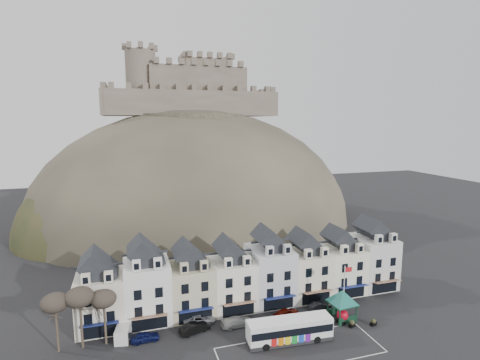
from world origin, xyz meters
name	(u,v)px	position (x,y,z in m)	size (l,w,h in m)	color
ground	(290,358)	(0.00, 0.00, 0.00)	(300.00, 300.00, 0.00)	black
coach_bay_markings	(300,350)	(2.00, 1.25, 0.00)	(22.00, 7.50, 0.01)	silver
townhouse_terrace	(252,273)	(0.15, 15.97, 5.30)	(54.40, 9.35, 11.80)	#EFE7CF
castle_hill	(199,222)	(1.25, 68.95, 0.11)	(100.00, 76.00, 68.00)	#332F27
castle	(190,89)	(0.51, 75.93, 40.19)	(50.20, 22.20, 22.00)	brown
tree_left_far	(55,303)	(-29.00, 10.50, 6.90)	(3.61, 3.61, 8.24)	#392E24
tree_left_mid	(79,298)	(-26.00, 10.50, 7.24)	(3.78, 3.78, 8.64)	#392E24
tree_left_near	(104,299)	(-23.00, 10.50, 6.55)	(3.43, 3.43, 7.84)	#392E24
bus	(290,329)	(1.48, 3.54, 1.87)	(12.14, 3.53, 3.38)	#262628
bus_shelter	(342,297)	(11.69, 6.56, 3.72)	(7.53, 7.53, 4.80)	black
red_buoy	(342,316)	(11.25, 5.64, 1.08)	(1.79, 1.79, 2.12)	black
flagpole	(345,289)	(11.92, 6.42, 5.01)	(1.27, 0.13, 8.77)	silver
white_van	(124,331)	(-20.67, 11.27, 0.97)	(2.53, 4.50, 1.94)	silver
planter_west	(352,324)	(12.00, 4.19, 0.50)	(1.17, 0.86, 1.05)	black
planter_east	(373,322)	(15.35, 3.64, 0.49)	(1.11, 0.76, 1.01)	black
car_navy	(145,337)	(-17.82, 9.50, 0.67)	(1.59, 3.94, 1.34)	#0D1343
car_black	(195,328)	(-10.80, 9.65, 0.74)	(1.56, 4.48, 1.48)	black
car_silver	(200,319)	(-9.60, 12.00, 0.69)	(2.28, 4.86, 1.37)	#A6A8AE
car_white	(237,322)	(-4.40, 9.50, 0.71)	(2.00, 4.91, 1.42)	#BABABA
car_maroon	(286,313)	(3.62, 9.53, 0.75)	(1.78, 4.43, 1.51)	#520C04
car_charcoal	(320,306)	(10.00, 10.27, 0.63)	(1.34, 3.84, 1.26)	black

